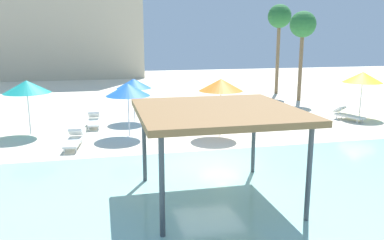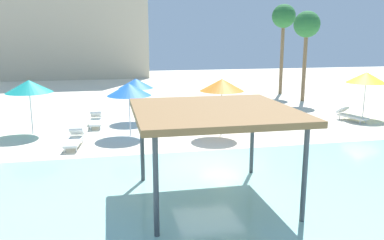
{
  "view_description": "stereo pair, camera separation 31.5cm",
  "coord_description": "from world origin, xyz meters",
  "px_view_note": "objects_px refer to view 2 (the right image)",
  "views": [
    {
      "loc": [
        -3.96,
        -14.26,
        4.93
      ],
      "look_at": [
        -0.21,
        2.0,
        1.3
      ],
      "focal_mm": 37.07,
      "sensor_mm": 36.0,
      "label": 1
    },
    {
      "loc": [
        -3.65,
        -14.32,
        4.93
      ],
      "look_at": [
        -0.21,
        2.0,
        1.3
      ],
      "focal_mm": 37.07,
      "sensor_mm": 36.0,
      "label": 2
    }
  ],
  "objects_px": {
    "shade_pavilion": "(214,114)",
    "lounge_chair_1": "(96,120)",
    "beach_umbrella_yellow_2": "(366,78)",
    "palm_tree_1": "(307,27)",
    "lounge_chair_2": "(234,120)",
    "lounge_chair_5": "(350,115)",
    "palm_tree_0": "(284,19)",
    "beach_umbrella_orange_5": "(222,85)",
    "beach_umbrella_blue_7": "(136,83)",
    "beach_umbrella_blue_4": "(129,90)",
    "beach_umbrella_teal_6": "(29,86)",
    "lounge_chair_0": "(74,139)",
    "lounge_chair_3": "(282,115)"
  },
  "relations": [
    {
      "from": "lounge_chair_1",
      "to": "lounge_chair_5",
      "type": "xyz_separation_m",
      "value": [
        14.4,
        -1.59,
        0.0
      ]
    },
    {
      "from": "beach_umbrella_yellow_2",
      "to": "lounge_chair_1",
      "type": "bearing_deg",
      "value": 176.76
    },
    {
      "from": "shade_pavilion",
      "to": "lounge_chair_5",
      "type": "xyz_separation_m",
      "value": [
        10.66,
        9.18,
        -2.33
      ]
    },
    {
      "from": "shade_pavilion",
      "to": "lounge_chair_5",
      "type": "bearing_deg",
      "value": 40.73
    },
    {
      "from": "palm_tree_1",
      "to": "lounge_chair_1",
      "type": "bearing_deg",
      "value": -160.14
    },
    {
      "from": "lounge_chair_5",
      "to": "beach_umbrella_teal_6",
      "type": "bearing_deg",
      "value": -109.03
    },
    {
      "from": "beach_umbrella_teal_6",
      "to": "palm_tree_1",
      "type": "height_order",
      "value": "palm_tree_1"
    },
    {
      "from": "lounge_chair_3",
      "to": "palm_tree_0",
      "type": "distance_m",
      "value": 12.31
    },
    {
      "from": "beach_umbrella_yellow_2",
      "to": "palm_tree_1",
      "type": "height_order",
      "value": "palm_tree_1"
    },
    {
      "from": "palm_tree_0",
      "to": "beach_umbrella_blue_7",
      "type": "bearing_deg",
      "value": -146.82
    },
    {
      "from": "beach_umbrella_blue_7",
      "to": "palm_tree_1",
      "type": "bearing_deg",
      "value": 19.48
    },
    {
      "from": "shade_pavilion",
      "to": "beach_umbrella_blue_7",
      "type": "xyz_separation_m",
      "value": [
        -1.45,
        11.69,
        -0.48
      ]
    },
    {
      "from": "lounge_chair_2",
      "to": "lounge_chair_5",
      "type": "distance_m",
      "value": 7.0
    },
    {
      "from": "shade_pavilion",
      "to": "lounge_chair_1",
      "type": "xyz_separation_m",
      "value": [
        -3.73,
        10.77,
        -2.33
      ]
    },
    {
      "from": "beach_umbrella_blue_7",
      "to": "lounge_chair_3",
      "type": "xyz_separation_m",
      "value": [
        8.22,
        -1.7,
        -1.85
      ]
    },
    {
      "from": "beach_umbrella_yellow_2",
      "to": "beach_umbrella_blue_4",
      "type": "bearing_deg",
      "value": -173.91
    },
    {
      "from": "beach_umbrella_yellow_2",
      "to": "beach_umbrella_teal_6",
      "type": "relative_size",
      "value": 1.01
    },
    {
      "from": "shade_pavilion",
      "to": "palm_tree_1",
      "type": "distance_m",
      "value": 19.91
    },
    {
      "from": "beach_umbrella_orange_5",
      "to": "beach_umbrella_blue_7",
      "type": "distance_m",
      "value": 5.72
    },
    {
      "from": "lounge_chair_5",
      "to": "beach_umbrella_blue_7",
      "type": "bearing_deg",
      "value": -118.7
    },
    {
      "from": "lounge_chair_2",
      "to": "palm_tree_0",
      "type": "distance_m",
      "value": 14.18
    },
    {
      "from": "beach_umbrella_blue_4",
      "to": "beach_umbrella_teal_6",
      "type": "distance_m",
      "value": 5.02
    },
    {
      "from": "lounge_chair_2",
      "to": "lounge_chair_5",
      "type": "height_order",
      "value": "same"
    },
    {
      "from": "beach_umbrella_teal_6",
      "to": "beach_umbrella_blue_4",
      "type": "bearing_deg",
      "value": -16.32
    },
    {
      "from": "lounge_chair_2",
      "to": "palm_tree_1",
      "type": "distance_m",
      "value": 11.42
    },
    {
      "from": "beach_umbrella_teal_6",
      "to": "lounge_chair_5",
      "type": "distance_m",
      "value": 17.62
    },
    {
      "from": "beach_umbrella_yellow_2",
      "to": "beach_umbrella_blue_7",
      "type": "distance_m",
      "value": 13.56
    },
    {
      "from": "shade_pavilion",
      "to": "lounge_chair_2",
      "type": "xyz_separation_m",
      "value": [
        3.66,
        9.36,
        -2.33
      ]
    },
    {
      "from": "shade_pavilion",
      "to": "lounge_chair_0",
      "type": "bearing_deg",
      "value": 123.61
    },
    {
      "from": "beach_umbrella_blue_7",
      "to": "beach_umbrella_orange_5",
      "type": "bearing_deg",
      "value": -47.38
    },
    {
      "from": "shade_pavilion",
      "to": "beach_umbrella_teal_6",
      "type": "relative_size",
      "value": 1.69
    },
    {
      "from": "beach_umbrella_orange_5",
      "to": "palm_tree_1",
      "type": "height_order",
      "value": "palm_tree_1"
    },
    {
      "from": "beach_umbrella_blue_4",
      "to": "lounge_chair_1",
      "type": "xyz_separation_m",
      "value": [
        -1.73,
        2.38,
        -1.96
      ]
    },
    {
      "from": "beach_umbrella_blue_7",
      "to": "lounge_chair_0",
      "type": "bearing_deg",
      "value": -122.85
    },
    {
      "from": "beach_umbrella_teal_6",
      "to": "lounge_chair_0",
      "type": "bearing_deg",
      "value": -52.36
    },
    {
      "from": "beach_umbrella_orange_5",
      "to": "lounge_chair_1",
      "type": "xyz_separation_m",
      "value": [
        -6.15,
        3.28,
        -2.18
      ]
    },
    {
      "from": "beach_umbrella_blue_4",
      "to": "palm_tree_1",
      "type": "xyz_separation_m",
      "value": [
        13.27,
        7.8,
        3.16
      ]
    },
    {
      "from": "beach_umbrella_blue_4",
      "to": "beach_umbrella_teal_6",
      "type": "relative_size",
      "value": 0.95
    },
    {
      "from": "beach_umbrella_yellow_2",
      "to": "lounge_chair_0",
      "type": "height_order",
      "value": "beach_umbrella_yellow_2"
    },
    {
      "from": "lounge_chair_0",
      "to": "palm_tree_1",
      "type": "relative_size",
      "value": 0.3
    },
    {
      "from": "shade_pavilion",
      "to": "palm_tree_1",
      "type": "height_order",
      "value": "palm_tree_1"
    },
    {
      "from": "beach_umbrella_yellow_2",
      "to": "palm_tree_1",
      "type": "xyz_separation_m",
      "value": [
        -0.73,
        6.3,
        3.04
      ]
    },
    {
      "from": "lounge_chair_2",
      "to": "palm_tree_0",
      "type": "bearing_deg",
      "value": 160.8
    },
    {
      "from": "palm_tree_1",
      "to": "lounge_chair_3",
      "type": "bearing_deg",
      "value": -125.92
    },
    {
      "from": "beach_umbrella_orange_5",
      "to": "palm_tree_0",
      "type": "height_order",
      "value": "palm_tree_0"
    },
    {
      "from": "beach_umbrella_teal_6",
      "to": "beach_umbrella_blue_7",
      "type": "xyz_separation_m",
      "value": [
        5.37,
        1.89,
        -0.22
      ]
    },
    {
      "from": "beach_umbrella_yellow_2",
      "to": "palm_tree_1",
      "type": "relative_size",
      "value": 0.42
    },
    {
      "from": "beach_umbrella_blue_7",
      "to": "lounge_chair_3",
      "type": "bearing_deg",
      "value": -11.71
    },
    {
      "from": "lounge_chair_2",
      "to": "shade_pavilion",
      "type": "bearing_deg",
      "value": -5.29
    },
    {
      "from": "lounge_chair_1",
      "to": "palm_tree_1",
      "type": "distance_m",
      "value": 16.74
    }
  ]
}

